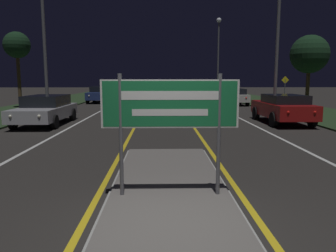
{
  "coord_description": "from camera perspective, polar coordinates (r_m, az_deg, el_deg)",
  "views": [
    {
      "loc": [
        -0.17,
        -4.34,
        2.14
      ],
      "look_at": [
        0.0,
        2.78,
        1.12
      ],
      "focal_mm": 35.0,
      "sensor_mm": 36.0,
      "label": 1
    }
  ],
  "objects": [
    {
      "name": "ground_plane",
      "position": [
        4.84,
        0.8,
        -18.08
      ],
      "size": [
        160.0,
        160.0,
        0.0
      ],
      "primitive_type": "plane",
      "color": "#282623"
    },
    {
      "name": "median_island",
      "position": [
        6.0,
        0.34,
        -12.31
      ],
      "size": [
        2.27,
        7.75,
        0.1
      ],
      "color": "#999993",
      "rests_on": "ground_plane"
    },
    {
      "name": "verge_left",
      "position": [
        26.15,
        -22.27,
        2.98
      ],
      "size": [
        5.0,
        100.0,
        0.08
      ],
      "color": "#23381E",
      "rests_on": "ground_plane"
    },
    {
      "name": "verge_right",
      "position": [
        26.27,
        20.29,
        3.1
      ],
      "size": [
        5.0,
        100.0,
        0.08
      ],
      "color": "#23381E",
      "rests_on": "ground_plane"
    },
    {
      "name": "centre_line_yellow_left",
      "position": [
        29.44,
        -3.59,
        4.02
      ],
      "size": [
        0.12,
        70.0,
        0.01
      ],
      "color": "gold",
      "rests_on": "ground_plane"
    },
    {
      "name": "centre_line_yellow_right",
      "position": [
        29.45,
        1.58,
        4.03
      ],
      "size": [
        0.12,
        70.0,
        0.01
      ],
      "color": "gold",
      "rests_on": "ground_plane"
    },
    {
      "name": "lane_line_white_left",
      "position": [
        29.69,
        -9.16,
        3.97
      ],
      "size": [
        0.12,
        70.0,
        0.01
      ],
      "color": "silver",
      "rests_on": "ground_plane"
    },
    {
      "name": "lane_line_white_right",
      "position": [
        29.74,
        7.13,
        4.01
      ],
      "size": [
        0.12,
        70.0,
        0.01
      ],
      "color": "silver",
      "rests_on": "ground_plane"
    },
    {
      "name": "edge_line_white_left",
      "position": [
        30.25,
        -14.81,
        3.87
      ],
      "size": [
        0.1,
        70.0,
        0.01
      ],
      "color": "silver",
      "rests_on": "ground_plane"
    },
    {
      "name": "edge_line_white_right",
      "position": [
        30.32,
        12.76,
        3.95
      ],
      "size": [
        0.1,
        70.0,
        0.01
      ],
      "color": "silver",
      "rests_on": "ground_plane"
    },
    {
      "name": "highway_sign",
      "position": [
        5.64,
        0.36,
        2.95
      ],
      "size": [
        2.37,
        0.07,
        2.13
      ],
      "color": "#56565B",
      "rests_on": "median_island"
    },
    {
      "name": "streetlight_left_near",
      "position": [
        20.38,
        -20.98,
        18.28
      ],
      "size": [
        0.49,
        0.49,
        9.52
      ],
      "color": "#56565B",
      "rests_on": "ground_plane"
    },
    {
      "name": "streetlight_right_near",
      "position": [
        20.01,
        18.73,
        18.41
      ],
      "size": [
        0.53,
        0.53,
        9.01
      ],
      "color": "#56565B",
      "rests_on": "ground_plane"
    },
    {
      "name": "streetlight_right_far",
      "position": [
        39.32,
        8.77,
        13.73
      ],
      "size": [
        0.55,
        0.55,
        9.06
      ],
      "color": "#56565B",
      "rests_on": "ground_plane"
    },
    {
      "name": "car_receding_0",
      "position": [
        16.81,
        19.34,
        3.02
      ],
      "size": [
        1.97,
        4.46,
        1.4
      ],
      "color": "maroon",
      "rests_on": "ground_plane"
    },
    {
      "name": "car_receding_1",
      "position": [
        27.85,
        11.29,
        5.11
      ],
      "size": [
        1.98,
        4.11,
        1.34
      ],
      "color": "silver",
      "rests_on": "ground_plane"
    },
    {
      "name": "car_approaching_0",
      "position": [
        16.6,
        -20.53,
        2.77
      ],
      "size": [
        1.99,
        4.79,
        1.37
      ],
      "color": "#B7B7BC",
      "rests_on": "ground_plane"
    },
    {
      "name": "car_approaching_1",
      "position": [
        30.69,
        -11.62,
        5.49
      ],
      "size": [
        2.03,
        4.5,
        1.48
      ],
      "color": "navy",
      "rests_on": "ground_plane"
    },
    {
      "name": "car_approaching_2",
      "position": [
        45.09,
        -8.74,
        6.34
      ],
      "size": [
        2.01,
        4.66,
        1.43
      ],
      "color": "navy",
      "rests_on": "ground_plane"
    },
    {
      "name": "warning_sign",
      "position": [
        27.95,
        19.68,
        6.31
      ],
      "size": [
        0.6,
        0.06,
        2.28
      ],
      "color": "#56565B",
      "rests_on": "verge_right"
    },
    {
      "name": "roadside_palm_left",
      "position": [
        26.0,
        -24.82,
        12.5
      ],
      "size": [
        1.85,
        1.85,
        5.35
      ],
      "color": "#4C3823",
      "rests_on": "verge_left"
    },
    {
      "name": "roadside_palm_right",
      "position": [
        23.61,
        23.42,
        11.34
      ],
      "size": [
        2.47,
        2.47,
        4.89
      ],
      "color": "#4C3823",
      "rests_on": "verge_right"
    }
  ]
}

